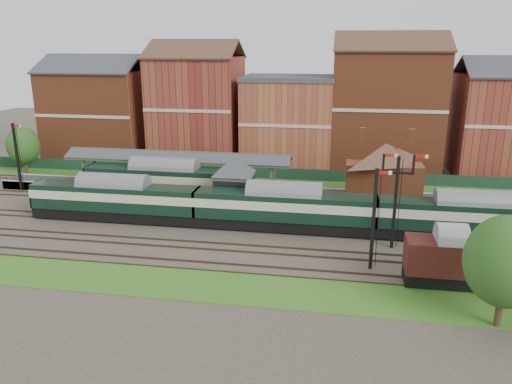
% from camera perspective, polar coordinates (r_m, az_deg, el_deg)
% --- Properties ---
extents(ground, '(160.00, 160.00, 0.00)m').
position_cam_1_polar(ground, '(47.19, 0.27, -4.21)').
color(ground, '#473D33').
rests_on(ground, ground).
extents(grass_back, '(90.00, 4.50, 0.06)m').
position_cam_1_polar(grass_back, '(62.24, 2.70, 0.99)').
color(grass_back, '#2D6619').
rests_on(grass_back, ground).
extents(grass_front, '(90.00, 5.00, 0.06)m').
position_cam_1_polar(grass_front, '(36.41, -2.90, -10.81)').
color(grass_front, '#2D6619').
rests_on(grass_front, ground).
extents(fence, '(90.00, 0.12, 1.50)m').
position_cam_1_polar(fence, '(63.97, 2.94, 2.09)').
color(fence, '#193823').
rests_on(fence, ground).
extents(platform, '(55.00, 3.40, 1.00)m').
position_cam_1_polar(platform, '(57.02, -3.07, 0.01)').
color(platform, '#2D2D2D').
rests_on(platform, ground).
extents(signal_box, '(5.40, 5.40, 6.00)m').
position_cam_1_polar(signal_box, '(49.76, -2.51, 0.75)').
color(signal_box, '#5F6C4D').
rests_on(signal_box, ground).
extents(brick_hut, '(3.20, 2.64, 2.94)m').
position_cam_1_polar(brick_hut, '(49.33, 6.64, -1.91)').
color(brick_hut, maroon).
rests_on(brick_hut, ground).
extents(station_building, '(8.10, 8.10, 5.90)m').
position_cam_1_polar(station_building, '(54.98, 14.45, 2.60)').
color(station_building, '#964826').
rests_on(station_building, platform).
extents(canopy, '(26.00, 3.89, 4.08)m').
position_cam_1_polar(canopy, '(57.60, -8.98, 4.19)').
color(canopy, '#4B4F31').
rests_on(canopy, platform).
extents(semaphore_bracket, '(3.60, 0.25, 8.18)m').
position_cam_1_polar(semaphore_bracket, '(43.03, 15.73, -0.42)').
color(semaphore_bracket, black).
rests_on(semaphore_bracket, ground).
extents(semaphore_platform_end, '(1.23, 0.25, 8.00)m').
position_cam_1_polar(semaphore_platform_end, '(64.79, -25.63, 3.74)').
color(semaphore_platform_end, black).
rests_on(semaphore_platform_end, ground).
extents(semaphore_siding, '(1.23, 0.25, 8.00)m').
position_cam_1_polar(semaphore_siding, '(38.73, 13.33, -2.88)').
color(semaphore_siding, black).
rests_on(semaphore_siding, ground).
extents(town_backdrop, '(69.00, 10.00, 16.00)m').
position_cam_1_polar(town_backdrop, '(69.59, 3.57, 8.52)').
color(town_backdrop, '#964826').
rests_on(town_backdrop, ground).
extents(dmu_train, '(50.00, 2.63, 3.84)m').
position_cam_1_polar(dmu_train, '(46.12, 3.22, -1.76)').
color(dmu_train, black).
rests_on(dmu_train, ground).
extents(platform_railcar, '(17.69, 2.79, 4.07)m').
position_cam_1_polar(platform_railcar, '(55.28, -10.34, 1.25)').
color(platform_railcar, black).
rests_on(platform_railcar, ground).
extents(goods_van_a, '(6.01, 2.60, 3.64)m').
position_cam_1_polar(goods_van_a, '(38.35, 21.16, -7.13)').
color(goods_van_a, black).
rests_on(goods_van_a, ground).
extents(tree_far, '(4.95, 4.95, 7.22)m').
position_cam_1_polar(tree_far, '(33.37, 26.73, -7.14)').
color(tree_far, '#382619').
rests_on(tree_far, ground).
extents(tree_back, '(4.26, 4.26, 6.23)m').
position_cam_1_polar(tree_back, '(73.17, -25.06, 4.81)').
color(tree_back, '#382619').
rests_on(tree_back, ground).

